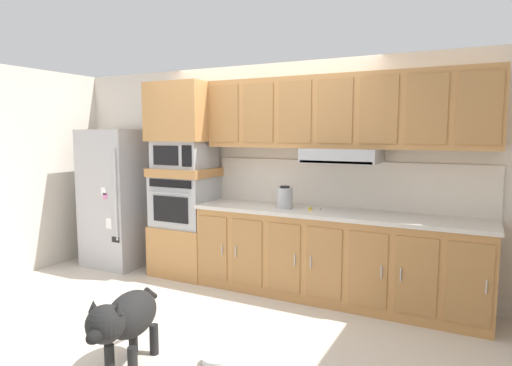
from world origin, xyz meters
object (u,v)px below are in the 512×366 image
microwave (185,155)px  dog (126,318)px  electric_kettle (285,198)px  built_in_oven (185,201)px  screwdriver (311,209)px  dog_food_bowl (215,360)px  refrigerator (118,198)px

microwave → dog: (0.97, -2.04, -1.06)m
electric_kettle → dog: 2.12m
built_in_oven → screwdriver: bearing=-0.9°
built_in_oven → screwdriver: 1.62m
microwave → electric_kettle: size_ratio=2.68×
built_in_oven → dog: built_in_oven is taller
microwave → dog_food_bowl: microwave is taller
refrigerator → screwdriver: bearing=0.9°
dog → screwdriver: bearing=145.2°
microwave → electric_kettle: 1.39m
microwave → electric_kettle: microwave is taller
electric_kettle → dog: bearing=-100.3°
built_in_oven → dog_food_bowl: built_in_oven is taller
built_in_oven → dog_food_bowl: size_ratio=3.50×
electric_kettle → dog_food_bowl: (0.15, -1.62, -1.00)m
dog_food_bowl → screwdriver: bearing=85.2°
refrigerator → screwdriver: 2.65m
microwave → electric_kettle: (1.33, -0.05, -0.43)m
screwdriver → dog: size_ratio=0.16×
microwave → screwdriver: (1.62, -0.02, -0.53)m
microwave → dog: 2.49m
electric_kettle → dog_food_bowl: 1.91m
refrigerator → built_in_oven: bearing=3.8°
built_in_oven → dog: 2.31m
refrigerator → dog: 2.85m
refrigerator → electric_kettle: bearing=0.5°
built_in_oven → electric_kettle: bearing=-2.0°
microwave → dog_food_bowl: size_ratio=3.22×
built_in_oven → dog: (0.97, -2.04, -0.50)m
screwdriver → dog: screwdriver is taller
refrigerator → dog_food_bowl: bearing=-32.6°
refrigerator → dog_food_bowl: 3.09m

